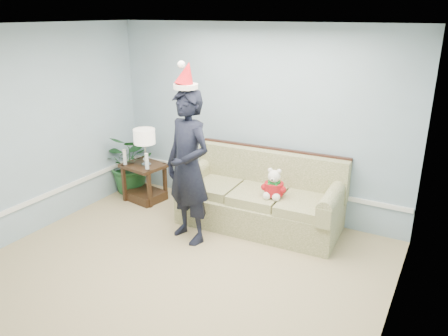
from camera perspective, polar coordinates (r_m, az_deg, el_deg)
name	(u,v)px	position (r m, az deg, el deg)	size (l,w,h in m)	color
room_shell	(144,175)	(4.25, -10.43, -0.86)	(4.54, 5.04, 2.74)	tan
wainscot_trim	(135,195)	(6.13, -11.55, -3.46)	(4.49, 4.99, 0.06)	white
sofa	(261,200)	(6.08, 4.88, -4.19)	(2.23, 1.04, 1.02)	#5E6630
side_table	(145,186)	(7.00, -10.29, -2.31)	(0.69, 0.61, 0.59)	#3A2115
table_lamp	(144,138)	(6.67, -10.35, 3.88)	(0.32, 0.32, 0.58)	silver
candle_pair	(136,160)	(6.75, -11.47, 1.09)	(0.49, 0.06, 0.24)	silver
houseplant	(132,163)	(7.26, -11.92, 0.64)	(0.90, 0.78, 1.00)	#1F5227
man	(188,167)	(5.46, -4.71, 0.07)	(0.72, 0.47, 1.98)	black
santa_hat	(186,76)	(5.21, -4.96, 11.86)	(0.37, 0.40, 0.34)	white
teddy_bear	(274,187)	(5.69, 6.50, -2.47)	(0.27, 0.30, 0.40)	white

